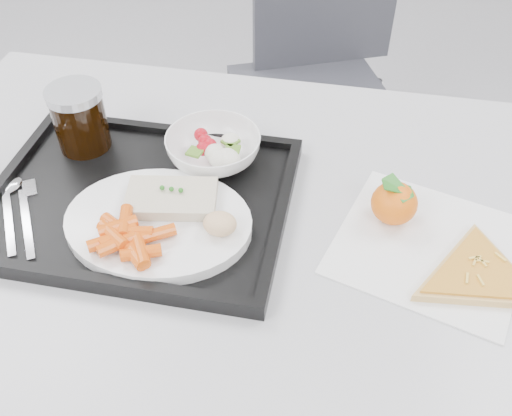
# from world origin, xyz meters

# --- Properties ---
(table) EXTENTS (1.20, 0.80, 0.75)m
(table) POSITION_xyz_m (0.00, 0.30, 0.68)
(table) COLOR silver
(table) RESTS_ON ground
(chair) EXTENTS (0.55, 0.56, 0.93)m
(chair) POSITION_xyz_m (0.02, 1.18, 0.54)
(chair) COLOR #313238
(chair) RESTS_ON ground
(tray) EXTENTS (0.45, 0.35, 0.03)m
(tray) POSITION_xyz_m (-0.17, 0.30, 0.76)
(tray) COLOR black
(tray) RESTS_ON table
(dinner_plate) EXTENTS (0.27, 0.27, 0.02)m
(dinner_plate) POSITION_xyz_m (-0.12, 0.25, 0.77)
(dinner_plate) COLOR white
(dinner_plate) RESTS_ON tray
(fish_fillet) EXTENTS (0.14, 0.10, 0.03)m
(fish_fillet) POSITION_xyz_m (-0.11, 0.28, 0.79)
(fish_fillet) COLOR beige
(fish_fillet) RESTS_ON dinner_plate
(bread_roll) EXTENTS (0.05, 0.05, 0.03)m
(bread_roll) POSITION_xyz_m (-0.02, 0.24, 0.80)
(bread_roll) COLOR tan
(bread_roll) RESTS_ON dinner_plate
(salad_bowl) EXTENTS (0.15, 0.15, 0.05)m
(salad_bowl) POSITION_xyz_m (-0.08, 0.41, 0.79)
(salad_bowl) COLOR white
(salad_bowl) RESTS_ON tray
(cola_glass) EXTENTS (0.09, 0.09, 0.11)m
(cola_glass) POSITION_xyz_m (-0.30, 0.41, 0.82)
(cola_glass) COLOR black
(cola_glass) RESTS_ON tray
(cutlery) EXTENTS (0.13, 0.16, 0.01)m
(cutlery) POSITION_xyz_m (-0.34, 0.25, 0.77)
(cutlery) COLOR silver
(cutlery) RESTS_ON tray
(napkin) EXTENTS (0.31, 0.30, 0.00)m
(napkin) POSITION_xyz_m (0.27, 0.30, 0.75)
(napkin) COLOR white
(napkin) RESTS_ON table
(tangerine) EXTENTS (0.09, 0.09, 0.07)m
(tangerine) POSITION_xyz_m (0.21, 0.34, 0.79)
(tangerine) COLOR #F25801
(tangerine) RESTS_ON napkin
(pizza_slice) EXTENTS (0.29, 0.29, 0.02)m
(pizza_slice) POSITION_xyz_m (0.33, 0.25, 0.76)
(pizza_slice) COLOR tan
(pizza_slice) RESTS_ON napkin
(carrot_pile) EXTENTS (0.11, 0.10, 0.03)m
(carrot_pile) POSITION_xyz_m (-0.14, 0.19, 0.80)
(carrot_pile) COLOR #DA500E
(carrot_pile) RESTS_ON dinner_plate
(salad_contents) EXTENTS (0.09, 0.08, 0.03)m
(salad_contents) POSITION_xyz_m (-0.06, 0.39, 0.80)
(salad_contents) COLOR #AB0D18
(salad_contents) RESTS_ON salad_bowl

